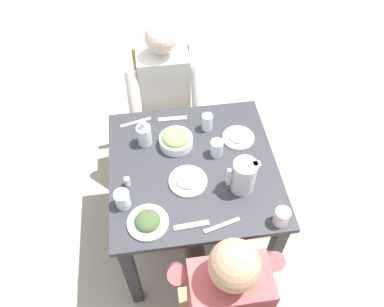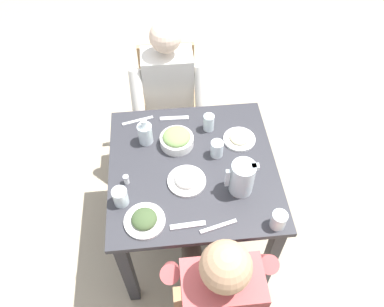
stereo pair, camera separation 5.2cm
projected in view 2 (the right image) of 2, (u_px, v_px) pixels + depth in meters
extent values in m
plane|color=tan|center=(193.00, 232.00, 2.59)|extent=(8.00, 8.00, 0.00)
cube|color=#2D2D33|center=(193.00, 167.00, 2.02)|extent=(0.89, 0.89, 0.03)
cube|color=#232328|center=(244.00, 150.00, 2.58)|extent=(0.06, 0.06, 0.72)
cube|color=#232328|center=(129.00, 159.00, 2.53)|extent=(0.06, 0.06, 0.72)
cube|color=#232328|center=(270.00, 259.00, 2.09)|extent=(0.06, 0.06, 0.72)
cube|color=#232328|center=(128.00, 272.00, 2.04)|extent=(0.06, 0.06, 0.72)
cube|color=tan|center=(191.00, 116.00, 2.99)|extent=(0.04, 0.04, 0.44)
cube|color=tan|center=(148.00, 119.00, 2.97)|extent=(0.04, 0.04, 0.44)
cube|color=tan|center=(196.00, 148.00, 2.78)|extent=(0.04, 0.04, 0.44)
cube|color=tan|center=(150.00, 152.00, 2.76)|extent=(0.04, 0.04, 0.44)
cube|color=tan|center=(170.00, 111.00, 2.69)|extent=(0.40, 0.40, 0.03)
cube|color=tan|center=(167.00, 71.00, 2.63)|extent=(0.38, 0.04, 0.42)
cube|color=tan|center=(241.00, 301.00, 2.08)|extent=(0.04, 0.04, 0.44)
cube|color=silver|center=(168.00, 86.00, 2.47)|extent=(0.32, 0.20, 0.50)
sphere|color=beige|center=(165.00, 37.00, 2.19)|extent=(0.19, 0.19, 0.19)
cylinder|color=#473D33|center=(184.00, 135.00, 2.58)|extent=(0.11, 0.38, 0.11)
cylinder|color=#473D33|center=(187.00, 174.00, 2.61)|extent=(0.10, 0.10, 0.46)
cylinder|color=silver|center=(201.00, 95.00, 2.38)|extent=(0.08, 0.23, 0.37)
cylinder|color=#473D33|center=(160.00, 137.00, 2.56)|extent=(0.11, 0.38, 0.11)
cylinder|color=#473D33|center=(163.00, 176.00, 2.60)|extent=(0.10, 0.10, 0.46)
cylinder|color=silver|center=(138.00, 100.00, 2.35)|extent=(0.08, 0.23, 0.37)
cube|color=#B24C4C|center=(220.00, 301.00, 1.60)|extent=(0.32, 0.20, 0.50)
sphere|color=tan|center=(226.00, 267.00, 1.31)|extent=(0.19, 0.19, 0.19)
cylinder|color=#473D33|center=(195.00, 283.00, 1.93)|extent=(0.11, 0.38, 0.11)
cylinder|color=#473D33|center=(191.00, 263.00, 2.21)|extent=(0.10, 0.10, 0.46)
cylinder|color=#B24C4C|center=(170.00, 272.00, 1.66)|extent=(0.08, 0.23, 0.37)
cylinder|color=#473D33|center=(228.00, 280.00, 1.94)|extent=(0.11, 0.38, 0.11)
cylinder|color=#473D33|center=(220.00, 261.00, 2.22)|extent=(0.10, 0.10, 0.46)
cylinder|color=#B24C4C|center=(260.00, 263.00, 1.68)|extent=(0.08, 0.23, 0.37)
cylinder|color=silver|center=(242.00, 178.00, 1.84)|extent=(0.12, 0.12, 0.19)
cube|color=silver|center=(227.00, 178.00, 1.83)|extent=(0.02, 0.02, 0.11)
cube|color=silver|center=(255.00, 167.00, 1.78)|extent=(0.04, 0.03, 0.02)
cylinder|color=white|center=(177.00, 141.00, 2.08)|extent=(0.19, 0.19, 0.05)
ellipsoid|color=#759951|center=(177.00, 136.00, 2.05)|extent=(0.15, 0.15, 0.06)
cylinder|color=white|center=(187.00, 181.00, 1.94)|extent=(0.20, 0.20, 0.01)
ellipsoid|color=white|center=(187.00, 179.00, 1.92)|extent=(0.12, 0.12, 0.06)
cylinder|color=white|center=(239.00, 139.00, 2.12)|extent=(0.18, 0.18, 0.01)
ellipsoid|color=#B7AD89|center=(240.00, 138.00, 2.10)|extent=(0.11, 0.11, 0.03)
cylinder|color=white|center=(145.00, 221.00, 1.79)|extent=(0.20, 0.20, 0.01)
ellipsoid|color=#3D512D|center=(144.00, 219.00, 1.78)|extent=(0.12, 0.12, 0.05)
cylinder|color=silver|center=(120.00, 197.00, 1.83)|extent=(0.08, 0.08, 0.10)
cylinder|color=silver|center=(279.00, 220.00, 1.75)|extent=(0.07, 0.07, 0.09)
cylinder|color=silver|center=(209.00, 123.00, 2.14)|extent=(0.06, 0.06, 0.10)
cylinder|color=silver|center=(217.00, 149.00, 2.02)|extent=(0.07, 0.07, 0.09)
cylinder|color=silver|center=(145.00, 134.00, 2.07)|extent=(0.08, 0.08, 0.12)
cylinder|color=gold|center=(146.00, 137.00, 2.09)|extent=(0.07, 0.07, 0.07)
cylinder|color=silver|center=(144.00, 123.00, 2.01)|extent=(0.03, 0.03, 0.04)
cylinder|color=white|center=(126.00, 180.00, 1.92)|extent=(0.03, 0.03, 0.04)
cylinder|color=#B2B2B7|center=(126.00, 177.00, 1.90)|extent=(0.03, 0.03, 0.01)
cube|color=silver|center=(188.00, 225.00, 1.78)|extent=(0.17, 0.03, 0.01)
cube|color=silver|center=(218.00, 226.00, 1.77)|extent=(0.18, 0.06, 0.01)
cube|color=silver|center=(174.00, 118.00, 2.22)|extent=(0.17, 0.03, 0.01)
cube|color=silver|center=(138.00, 121.00, 2.21)|extent=(0.18, 0.06, 0.01)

